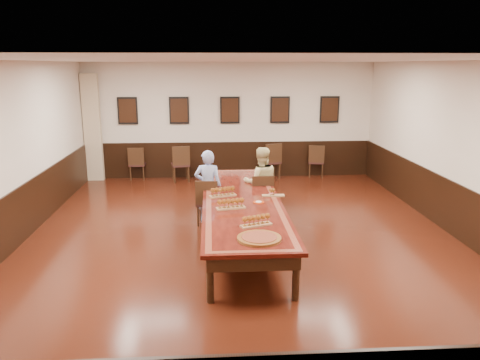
{
  "coord_description": "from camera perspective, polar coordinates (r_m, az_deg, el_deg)",
  "views": [
    {
      "loc": [
        -0.54,
        -8.08,
        3.13
      ],
      "look_at": [
        0.0,
        0.5,
        1.0
      ],
      "focal_mm": 35.0,
      "sensor_mm": 36.0,
      "label": 1
    }
  ],
  "objects": [
    {
      "name": "wall_left",
      "position": [
        8.92,
        -26.45,
        2.58
      ],
      "size": [
        0.02,
        10.0,
        3.2
      ],
      "primitive_type": "cube",
      "color": "beige",
      "rests_on": "floor"
    },
    {
      "name": "person_man",
      "position": [
        9.41,
        -3.92,
        -0.81
      ],
      "size": [
        0.58,
        0.41,
        1.49
      ],
      "primitive_type": "imported",
      "rotation": [
        0.0,
        0.0,
        3.04
      ],
      "color": "#4964B7",
      "rests_on": "floor"
    },
    {
      "name": "flight_c",
      "position": [
        7.9,
        -1.13,
        -2.96
      ],
      "size": [
        0.51,
        0.25,
        0.18
      ],
      "color": "#8E613B",
      "rests_on": "conference_table"
    },
    {
      "name": "wall_back",
      "position": [
        13.19,
        -1.25,
        7.25
      ],
      "size": [
        8.0,
        0.02,
        3.2
      ],
      "primitive_type": "cube",
      "color": "beige",
      "rests_on": "floor"
    },
    {
      "name": "curtain",
      "position": [
        13.4,
        -17.54,
        6.07
      ],
      "size": [
        0.45,
        0.18,
        2.9
      ],
      "primitive_type": "cube",
      "color": "tan",
      "rests_on": "floor"
    },
    {
      "name": "pink_phone",
      "position": [
        8.78,
        3.99,
        -1.79
      ],
      "size": [
        0.15,
        0.17,
        0.01
      ],
      "primitive_type": "cube",
      "rotation": [
        0.0,
        0.0,
        0.63
      ],
      "color": "#E64C7A",
      "rests_on": "conference_table"
    },
    {
      "name": "spare_chair_b",
      "position": [
        12.9,
        -7.27,
        2.04
      ],
      "size": [
        0.55,
        0.59,
        1.0
      ],
      "primitive_type": null,
      "rotation": [
        0.0,
        0.0,
        3.32
      ],
      "color": "black",
      "rests_on": "floor"
    },
    {
      "name": "flight_a",
      "position": [
        8.64,
        -2.11,
        -1.49
      ],
      "size": [
        0.52,
        0.31,
        0.19
      ],
      "color": "#8E613B",
      "rests_on": "conference_table"
    },
    {
      "name": "red_plate_grp",
      "position": [
        8.27,
        2.29,
        -2.73
      ],
      "size": [
        0.2,
        0.2,
        0.03
      ],
      "color": "#A82D0B",
      "rests_on": "conference_table"
    },
    {
      "name": "chair_man",
      "position": [
        9.39,
        -3.95,
        -2.6
      ],
      "size": [
        0.48,
        0.52,
        0.93
      ],
      "primitive_type": null,
      "rotation": [
        0.0,
        0.0,
        3.04
      ],
      "color": "black",
      "rests_on": "floor"
    },
    {
      "name": "flight_d",
      "position": [
        7.08,
        1.99,
        -5.01
      ],
      "size": [
        0.51,
        0.31,
        0.18
      ],
      "color": "#8E613B",
      "rests_on": "conference_table"
    },
    {
      "name": "wall_front",
      "position": [
        3.47,
        5.89,
        -12.3
      ],
      "size": [
        8.0,
        0.02,
        3.2
      ],
      "primitive_type": "cube",
      "color": "beige",
      "rests_on": "floor"
    },
    {
      "name": "spare_chair_d",
      "position": [
        13.5,
        9.29,
        2.34
      ],
      "size": [
        0.53,
        0.56,
        0.93
      ],
      "primitive_type": null,
      "rotation": [
        0.0,
        0.0,
        2.92
      ],
      "color": "black",
      "rests_on": "floor"
    },
    {
      "name": "wall_right",
      "position": [
        9.4,
        25.46,
        3.19
      ],
      "size": [
        0.02,
        10.0,
        3.2
      ],
      "primitive_type": "cube",
      "color": "beige",
      "rests_on": "floor"
    },
    {
      "name": "ceiling",
      "position": [
        8.1,
        0.23,
        14.49
      ],
      "size": [
        8.0,
        10.0,
        0.02
      ],
      "primitive_type": "cube",
      "color": "white",
      "rests_on": "floor"
    },
    {
      "name": "spare_chair_c",
      "position": [
        13.15,
        3.75,
        2.39
      ],
      "size": [
        0.59,
        0.62,
        1.02
      ],
      "primitive_type": null,
      "rotation": [
        0.0,
        0.0,
        3.4
      ],
      "color": "black",
      "rests_on": "floor"
    },
    {
      "name": "wainscoting",
      "position": [
        8.51,
        0.21,
        -4.08
      ],
      "size": [
        8.0,
        10.0,
        1.0
      ],
      "color": "black",
      "rests_on": "floor"
    },
    {
      "name": "floor",
      "position": [
        8.68,
        0.21,
        -7.28
      ],
      "size": [
        8.0,
        10.0,
        0.02
      ],
      "primitive_type": "cube",
      "color": "black",
      "rests_on": "ground"
    },
    {
      "name": "flight_b",
      "position": [
        8.68,
        4.04,
        -1.53
      ],
      "size": [
        0.41,
        0.13,
        0.15
      ],
      "color": "#8E613B",
      "rests_on": "conference_table"
    },
    {
      "name": "chair_woman",
      "position": [
        9.69,
        2.63,
        -1.99
      ],
      "size": [
        0.47,
        0.51,
        0.95
      ],
      "primitive_type": null,
      "rotation": [
        0.0,
        0.0,
        3.19
      ],
      "color": "black",
      "rests_on": "floor"
    },
    {
      "name": "carved_platter",
      "position": [
        6.57,
        2.35,
        -7.11
      ],
      "size": [
        0.73,
        0.73,
        0.05
      ],
      "color": "#5B3012",
      "rests_on": "conference_table"
    },
    {
      "name": "conference_table",
      "position": [
        8.48,
        0.21,
        -3.36
      ],
      "size": [
        1.4,
        5.0,
        0.76
      ],
      "color": "#330B08",
      "rests_on": "floor"
    },
    {
      "name": "spare_chair_a",
      "position": [
        13.31,
        -12.39,
        2.02
      ],
      "size": [
        0.43,
        0.47,
        0.92
      ],
      "primitive_type": null,
      "rotation": [
        0.0,
        0.0,
        3.14
      ],
      "color": "black",
      "rests_on": "floor"
    },
    {
      "name": "posters",
      "position": [
        13.08,
        -1.24,
        8.52
      ],
      "size": [
        6.14,
        0.04,
        0.74
      ],
      "color": "black",
      "rests_on": "wall_back"
    },
    {
      "name": "person_woman",
      "position": [
        9.72,
        2.55,
        -0.3
      ],
      "size": [
        0.77,
        0.61,
        1.49
      ],
      "primitive_type": "imported",
      "rotation": [
        0.0,
        0.0,
        3.19
      ],
      "color": "#D8C787",
      "rests_on": "floor"
    }
  ]
}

